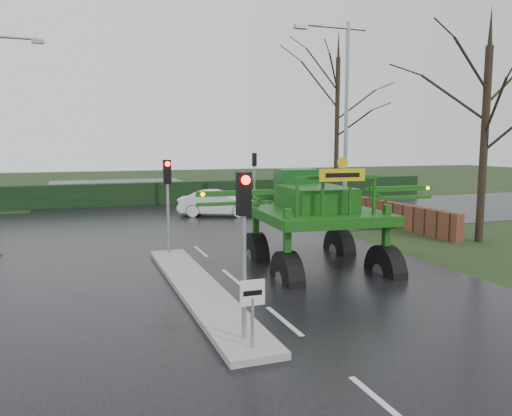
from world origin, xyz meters
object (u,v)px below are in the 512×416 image
object	(u,v)px
traffic_signal_near	(244,220)
crop_sprayer	(285,208)
keep_left_sign	(252,303)
traffic_signal_far	(254,168)
street_light_right	(341,105)
traffic_signal_mid	(168,186)
white_sedan	(218,216)

from	to	relation	value
traffic_signal_near	crop_sprayer	distance (m)	5.12
keep_left_sign	crop_sprayer	bearing A→B (deg)	60.26
traffic_signal_far	street_light_right	size ratio (longest dim) A/B	0.35
keep_left_sign	traffic_signal_near	bearing A→B (deg)	90.00
street_light_right	traffic_signal_mid	bearing A→B (deg)	-154.60
keep_left_sign	traffic_signal_far	distance (m)	22.93
crop_sprayer	keep_left_sign	bearing A→B (deg)	-116.08
traffic_signal_far	street_light_right	xyz separation A→B (m)	(1.69, -8.01, 3.40)
traffic_signal_far	street_light_right	world-z (taller)	street_light_right
street_light_right	crop_sprayer	xyz separation A→B (m)	(-6.75, -8.70, -3.81)
keep_left_sign	crop_sprayer	distance (m)	5.64
crop_sprayer	white_sedan	bearing A→B (deg)	86.30
traffic_signal_near	crop_sprayer	world-z (taller)	crop_sprayer
street_light_right	keep_left_sign	bearing A→B (deg)	-125.12
traffic_signal_near	crop_sprayer	size ratio (longest dim) A/B	0.43
traffic_signal_mid	crop_sprayer	size ratio (longest dim) A/B	0.43
keep_left_sign	traffic_signal_near	world-z (taller)	traffic_signal_near
traffic_signal_near	keep_left_sign	bearing A→B (deg)	-90.00
keep_left_sign	traffic_signal_mid	distance (m)	9.12
traffic_signal_mid	traffic_signal_near	bearing A→B (deg)	-90.00
traffic_signal_far	crop_sprayer	distance (m)	17.46
traffic_signal_mid	white_sedan	world-z (taller)	traffic_signal_mid
traffic_signal_far	crop_sprayer	bearing A→B (deg)	73.16
traffic_signal_far	white_sedan	world-z (taller)	traffic_signal_far
keep_left_sign	traffic_signal_near	size ratio (longest dim) A/B	0.38
traffic_signal_near	traffic_signal_mid	size ratio (longest dim) A/B	1.00
white_sedan	street_light_right	bearing A→B (deg)	-113.06
traffic_signal_near	street_light_right	xyz separation A→B (m)	(9.49, 13.01, 3.40)
crop_sprayer	traffic_signal_far	bearing A→B (deg)	76.81
traffic_signal_near	street_light_right	bearing A→B (deg)	53.87
white_sedan	crop_sprayer	bearing A→B (deg)	-165.10
traffic_signal_mid	white_sedan	bearing A→B (deg)	64.69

